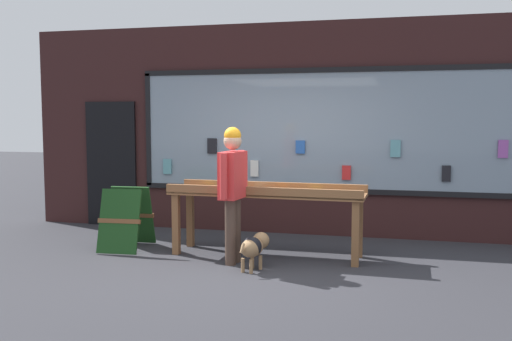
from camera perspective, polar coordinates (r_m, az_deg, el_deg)
name	(u,v)px	position (r m, az deg, el deg)	size (l,w,h in m)	color
ground_plane	(252,271)	(6.92, -0.45, -10.05)	(40.00, 40.00, 0.00)	#2D2D33
shopfront_facade	(289,130)	(9.01, 3.36, 4.09)	(8.74, 0.29, 3.30)	#331919
display_table_main	(267,198)	(7.54, 1.11, -2.79)	(2.60, 0.73, 0.95)	brown
person_browsing	(233,184)	(7.12, -2.34, -1.32)	(0.27, 0.67, 1.72)	#4C382D
small_dog	(254,246)	(6.91, -0.23, -7.59)	(0.33, 0.57, 0.43)	#99724C
sandwich_board_sign	(127,218)	(8.17, -12.81, -4.65)	(0.64, 0.82, 0.85)	#193F19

